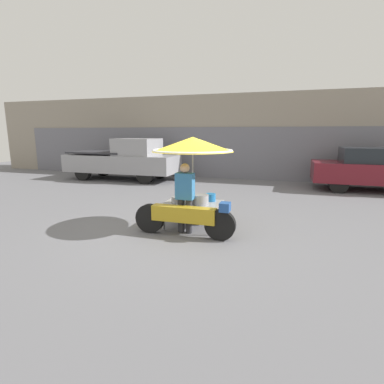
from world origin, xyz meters
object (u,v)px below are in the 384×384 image
(parked_car, at_px, (378,169))
(pickup_truck, at_px, (124,160))
(vendor_motorcycle_cart, at_px, (192,161))
(vendor_person, at_px, (185,195))

(parked_car, distance_m, pickup_truck, 10.35)
(vendor_motorcycle_cart, distance_m, pickup_truck, 7.90)
(vendor_motorcycle_cart, xyz_separation_m, vendor_person, (-0.05, -0.31, -0.70))
(parked_car, relative_size, pickup_truck, 0.89)
(vendor_motorcycle_cart, relative_size, parked_car, 0.47)
(vendor_person, distance_m, pickup_truck, 8.08)
(vendor_person, relative_size, parked_car, 0.33)
(vendor_motorcycle_cart, bearing_deg, pickup_truck, 131.03)
(vendor_person, bearing_deg, pickup_truck, 129.28)
(pickup_truck, bearing_deg, vendor_motorcycle_cart, -48.97)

